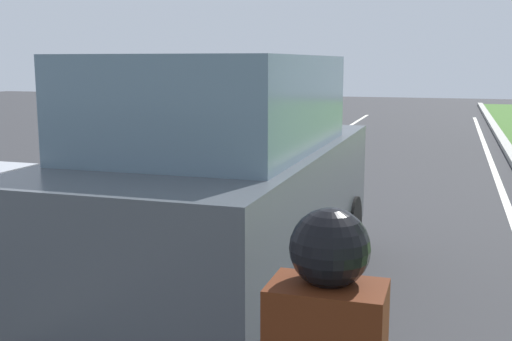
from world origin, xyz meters
name	(u,v)px	position (x,y,z in m)	size (l,w,h in m)	color
ground_plane	(293,186)	(0.00, 14.00, 0.00)	(60.00, 60.00, 0.00)	#2D2D30
lane_line_center	(257,183)	(-0.70, 14.00, 0.00)	(0.12, 32.00, 0.01)	silver
lane_line_right_edge	(504,198)	(3.60, 14.00, 0.00)	(0.12, 32.00, 0.01)	silver
car_suv_ahead	(224,181)	(0.75, 8.26, 1.17)	(2.00, 4.52, 2.28)	#474C51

